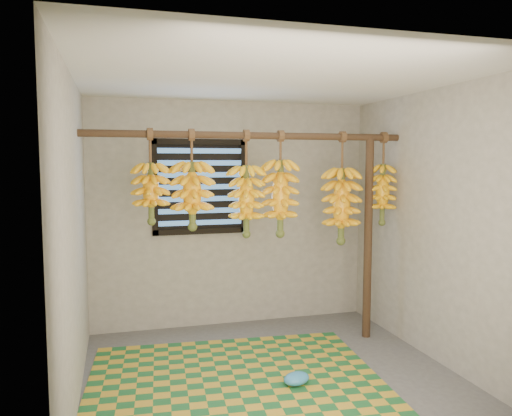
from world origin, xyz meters
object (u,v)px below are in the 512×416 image
object	(u,v)px
banana_bunch_b	(192,195)
banana_bunch_d	(280,198)
banana_bunch_c	(246,201)
plastic_bag	(296,379)
woven_mat	(235,381)
banana_bunch_a	(151,193)
banana_bunch_e	(341,206)
banana_bunch_f	(383,194)
support_post	(368,239)

from	to	relation	value
banana_bunch_b	banana_bunch_d	size ratio (longest dim) A/B	0.90
banana_bunch_c	banana_bunch_d	xyz separation A→B (m)	(0.33, 0.00, 0.02)
banana_bunch_b	banana_bunch_c	size ratio (longest dim) A/B	0.91
plastic_bag	banana_bunch_c	world-z (taller)	banana_bunch_c
woven_mat	banana_bunch_a	world-z (taller)	banana_bunch_a
banana_bunch_e	banana_bunch_f	world-z (taller)	same
banana_bunch_c	banana_bunch_d	world-z (taller)	same
banana_bunch_f	support_post	bearing A→B (deg)	180.00
banana_bunch_a	banana_bunch_f	size ratio (longest dim) A/B	0.91
support_post	banana_bunch_b	xyz separation A→B (m)	(-1.75, -0.00, 0.46)
banana_bunch_a	banana_bunch_e	size ratio (longest dim) A/B	0.77
support_post	woven_mat	world-z (taller)	support_post
support_post	banana_bunch_b	bearing A→B (deg)	-180.00
banana_bunch_a	banana_bunch_e	distance (m)	1.82
banana_bunch_d	banana_bunch_f	size ratio (longest dim) A/B	1.08
banana_bunch_f	banana_bunch_c	bearing A→B (deg)	-180.00
woven_mat	banana_bunch_d	xyz separation A→B (m)	(0.59, 0.65, 1.42)
plastic_bag	banana_bunch_b	size ratio (longest dim) A/B	0.26
banana_bunch_a	banana_bunch_f	bearing A→B (deg)	-0.00
banana_bunch_a	banana_bunch_f	xyz separation A→B (m)	(2.26, -0.00, -0.05)
support_post	plastic_bag	size ratio (longest dim) A/B	8.66
banana_bunch_b	banana_bunch_d	distance (m)	0.83
banana_bunch_d	banana_bunch_e	size ratio (longest dim) A/B	0.91
plastic_bag	banana_bunch_a	distance (m)	1.97
plastic_bag	banana_bunch_b	bearing A→B (deg)	128.47
support_post	banana_bunch_d	size ratio (longest dim) A/B	2.04
banana_bunch_a	woven_mat	bearing A→B (deg)	-47.66
plastic_bag	banana_bunch_a	bearing A→B (deg)	140.52
banana_bunch_f	banana_bunch_d	bearing A→B (deg)	180.00
woven_mat	banana_bunch_b	xyz separation A→B (m)	(-0.24, 0.65, 1.46)
banana_bunch_d	banana_bunch_f	bearing A→B (deg)	0.00
support_post	banana_bunch_a	bearing A→B (deg)	180.00
woven_mat	banana_bunch_f	size ratio (longest dim) A/B	2.56
woven_mat	banana_bunch_e	size ratio (longest dim) A/B	2.16
woven_mat	banana_bunch_c	world-z (taller)	banana_bunch_c
plastic_bag	banana_bunch_e	world-z (taller)	banana_bunch_e
woven_mat	banana_bunch_d	world-z (taller)	banana_bunch_d
plastic_bag	support_post	bearing A→B (deg)	38.80
woven_mat	banana_bunch_d	bearing A→B (deg)	47.79
banana_bunch_d	support_post	bearing A→B (deg)	0.00
woven_mat	banana_bunch_d	size ratio (longest dim) A/B	2.37
plastic_bag	banana_bunch_d	xyz separation A→B (m)	(0.15, 0.86, 1.37)
banana_bunch_a	plastic_bag	bearing A→B (deg)	-39.48
woven_mat	support_post	bearing A→B (deg)	23.34
support_post	plastic_bag	distance (m)	1.66
woven_mat	plastic_bag	distance (m)	0.49
banana_bunch_c	banana_bunch_f	world-z (taller)	same
support_post	banana_bunch_f	bearing A→B (deg)	0.00
banana_bunch_b	banana_bunch_c	xyz separation A→B (m)	(0.50, 0.00, -0.06)
banana_bunch_c	support_post	bearing A→B (deg)	0.00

